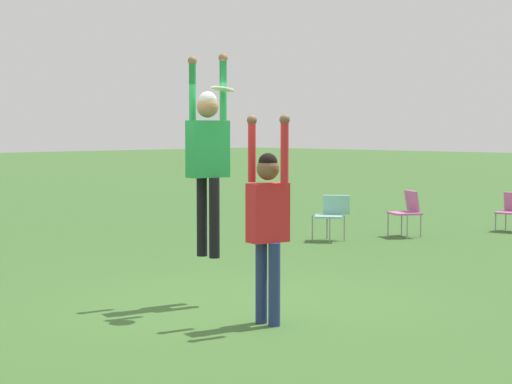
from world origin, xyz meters
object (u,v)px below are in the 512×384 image
object	(u,v)px
frisbee	(223,89)
camping_chair_3	(332,213)
person_jumping	(208,149)
camping_chair_0	(408,209)
person_defending	(268,214)

from	to	relation	value
frisbee	camping_chair_3	distance (m)	6.43
person_jumping	camping_chair_3	bearing A→B (deg)	38.99
person_jumping	camping_chair_0	size ratio (longest dim) A/B	2.68
person_jumping	frisbee	bearing A→B (deg)	-95.50
person_defending	camping_chair_0	xyz separation A→B (m)	(-3.17, 6.97, -0.62)
person_defending	person_jumping	bearing A→B (deg)	-90.00
person_jumping	camping_chair_3	size ratio (longest dim) A/B	2.81
frisbee	person_defending	bearing A→B (deg)	-10.21
person_jumping	person_defending	size ratio (longest dim) A/B	1.07
person_defending	frisbee	size ratio (longest dim) A/B	8.41
person_defending	camping_chair_3	bearing A→B (deg)	-132.69
person_jumping	frisbee	xyz separation A→B (m)	(0.39, -0.13, 0.66)
frisbee	camping_chair_0	xyz separation A→B (m)	(-2.34, 6.82, -1.90)
person_jumping	camping_chair_0	bearing A→B (deg)	29.12
person_jumping	camping_chair_0	xyz separation A→B (m)	(-1.95, 6.69, -1.25)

